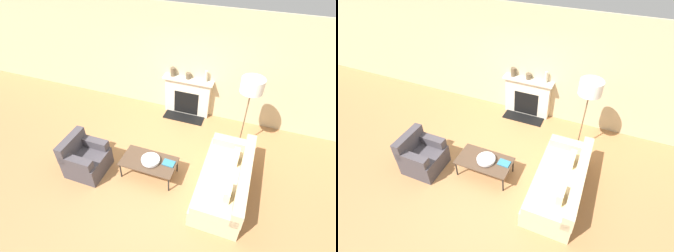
# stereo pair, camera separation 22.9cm
# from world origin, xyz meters

# --- Properties ---
(ground_plane) EXTENTS (18.00, 18.00, 0.00)m
(ground_plane) POSITION_xyz_m (0.00, 0.00, 0.00)
(ground_plane) COLOR #A87547
(wall_back) EXTENTS (18.00, 0.06, 2.90)m
(wall_back) POSITION_xyz_m (0.00, 2.51, 1.45)
(wall_back) COLOR #C6B289
(wall_back) RESTS_ON ground_plane
(fireplace) EXTENTS (1.36, 0.59, 1.09)m
(fireplace) POSITION_xyz_m (0.00, 2.37, 0.53)
(fireplace) COLOR beige
(fireplace) RESTS_ON ground_plane
(couch) EXTENTS (0.94, 2.09, 0.75)m
(couch) POSITION_xyz_m (1.53, 0.06, 0.28)
(couch) COLOR #CCB78E
(couch) RESTS_ON ground_plane
(armchair_near) EXTENTS (0.80, 0.80, 0.87)m
(armchair_near) POSITION_xyz_m (-1.46, -0.44, 0.33)
(armchair_near) COLOR #423D42
(armchair_near) RESTS_ON ground_plane
(coffee_table) EXTENTS (1.17, 0.64, 0.41)m
(coffee_table) POSITION_xyz_m (-0.10, -0.09, 0.38)
(coffee_table) COLOR #4C3828
(coffee_table) RESTS_ON ground_plane
(bowl) EXTENTS (0.39, 0.39, 0.08)m
(bowl) POSITION_xyz_m (-0.06, -0.09, 0.46)
(bowl) COLOR silver
(bowl) RESTS_ON coffee_table
(book) EXTENTS (0.26, 0.19, 0.02)m
(book) POSITION_xyz_m (0.32, -0.01, 0.43)
(book) COLOR teal
(book) RESTS_ON coffee_table
(floor_lamp) EXTENTS (0.49, 0.49, 1.89)m
(floor_lamp) POSITION_xyz_m (1.61, 1.48, 1.65)
(floor_lamp) COLOR brown
(floor_lamp) RESTS_ON ground_plane
(mantel_vase_left) EXTENTS (0.13, 0.13, 0.24)m
(mantel_vase_left) POSITION_xyz_m (-0.44, 2.38, 1.21)
(mantel_vase_left) COLOR brown
(mantel_vase_left) RESTS_ON fireplace
(mantel_vase_center_left) EXTENTS (0.13, 0.13, 0.16)m
(mantel_vase_center_left) POSITION_xyz_m (-0.01, 2.38, 1.17)
(mantel_vase_center_left) COLOR brown
(mantel_vase_center_left) RESTS_ON fireplace
(mantel_vase_center_right) EXTENTS (0.07, 0.07, 0.31)m
(mantel_vase_center_right) POSITION_xyz_m (0.46, 2.38, 1.24)
(mantel_vase_center_right) COLOR beige
(mantel_vase_center_right) RESTS_ON fireplace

